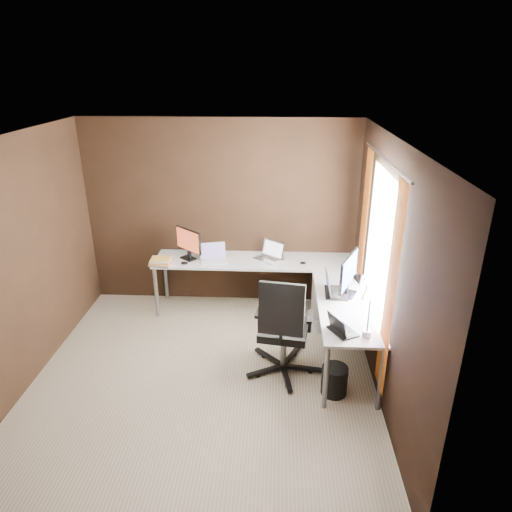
% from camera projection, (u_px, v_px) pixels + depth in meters
% --- Properties ---
extents(room, '(3.60, 3.60, 2.50)m').
position_uv_depth(room, '(235.00, 266.00, 4.45)').
color(room, '#B8AD8F').
rests_on(room, ground).
extents(desk, '(2.65, 2.25, 0.73)m').
position_uv_depth(desk, '(284.00, 279.00, 5.55)').
color(desk, white).
rests_on(desk, ground).
extents(drawer_pedestal, '(0.42, 0.50, 0.60)m').
position_uv_depth(drawer_pedestal, '(329.00, 303.00, 5.77)').
color(drawer_pedestal, white).
rests_on(drawer_pedestal, ground).
extents(monitor_left, '(0.37, 0.32, 0.41)m').
position_uv_depth(monitor_left, '(188.00, 242.00, 5.92)').
color(monitor_left, black).
rests_on(monitor_left, desk).
extents(monitor_right, '(0.26, 0.54, 0.47)m').
position_uv_depth(monitor_right, '(349.00, 273.00, 4.97)').
color(monitor_right, black).
rests_on(monitor_right, desk).
extents(laptop_white, '(0.37, 0.30, 0.22)m').
position_uv_depth(laptop_white, '(213.00, 257.00, 5.94)').
color(laptop_white, white).
rests_on(laptop_white, desk).
extents(laptop_silver, '(0.42, 0.40, 0.23)m').
position_uv_depth(laptop_silver, '(270.00, 255.00, 5.99)').
color(laptop_silver, silver).
rests_on(laptop_silver, desk).
extents(laptop_black_big, '(0.27, 0.36, 0.23)m').
position_uv_depth(laptop_black_big, '(333.00, 289.00, 5.08)').
color(laptop_black_big, black).
rests_on(laptop_black_big, desk).
extents(laptop_black_small, '(0.31, 0.34, 0.19)m').
position_uv_depth(laptop_black_small, '(341.00, 329.00, 4.34)').
color(laptop_black_small, black).
rests_on(laptop_black_small, desk).
extents(book_stack, '(0.29, 0.24, 0.09)m').
position_uv_depth(book_stack, '(161.00, 261.00, 5.83)').
color(book_stack, tan).
rests_on(book_stack, desk).
extents(mouse_left, '(0.09, 0.06, 0.04)m').
position_uv_depth(mouse_left, '(184.00, 263.00, 5.83)').
color(mouse_left, black).
rests_on(mouse_left, desk).
extents(mouse_corner, '(0.09, 0.06, 0.03)m').
position_uv_depth(mouse_corner, '(303.00, 263.00, 5.84)').
color(mouse_corner, black).
rests_on(mouse_corner, desk).
extents(desk_lamp, '(0.19, 0.22, 0.60)m').
position_uv_depth(desk_lamp, '(362.00, 298.00, 4.21)').
color(desk_lamp, slate).
rests_on(desk_lamp, desk).
extents(office_chair, '(0.65, 0.65, 1.15)m').
position_uv_depth(office_chair, '(283.00, 345.00, 4.85)').
color(office_chair, black).
rests_on(office_chair, ground).
extents(wastebasket, '(0.34, 0.34, 0.31)m').
position_uv_depth(wastebasket, '(334.00, 380.00, 4.60)').
color(wastebasket, black).
rests_on(wastebasket, ground).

